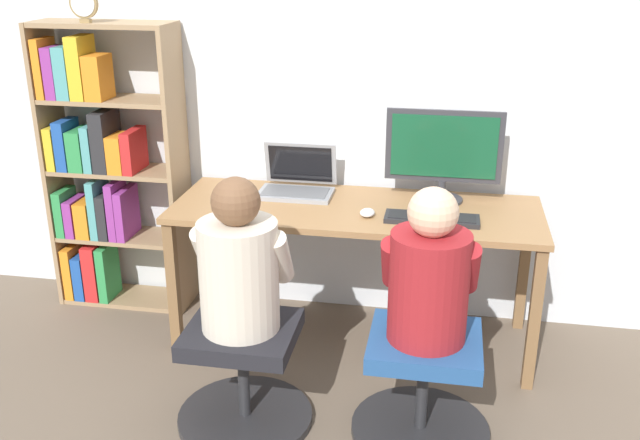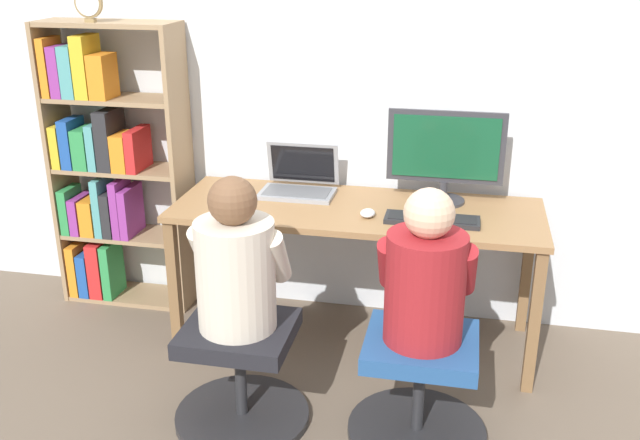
% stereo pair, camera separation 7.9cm
% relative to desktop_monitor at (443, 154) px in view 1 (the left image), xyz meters
% --- Properties ---
extents(ground_plane, '(14.00, 14.00, 0.00)m').
position_rel_desktop_monitor_xyz_m(ground_plane, '(-0.40, -0.48, -0.96)').
color(ground_plane, brown).
extents(wall_back, '(10.00, 0.05, 2.60)m').
position_rel_desktop_monitor_xyz_m(wall_back, '(-0.40, 0.22, 0.34)').
color(wall_back, silver).
rests_on(wall_back, ground_plane).
extents(desk, '(1.76, 0.64, 0.72)m').
position_rel_desktop_monitor_xyz_m(desk, '(-0.40, -0.16, -0.31)').
color(desk, olive).
rests_on(desk, ground_plane).
extents(desktop_monitor, '(0.56, 0.21, 0.45)m').
position_rel_desktop_monitor_xyz_m(desktop_monitor, '(0.00, 0.00, 0.00)').
color(desktop_monitor, '#333338').
rests_on(desktop_monitor, desk).
extents(laptop, '(0.37, 0.27, 0.24)m').
position_rel_desktop_monitor_xyz_m(laptop, '(-0.72, -0.01, -0.19)').
color(laptop, gray).
rests_on(laptop, desk).
extents(keyboard, '(0.43, 0.14, 0.03)m').
position_rel_desktop_monitor_xyz_m(keyboard, '(-0.03, -0.29, -0.22)').
color(keyboard, '#232326').
rests_on(keyboard, desk).
extents(computer_mouse_by_keyboard, '(0.07, 0.09, 0.03)m').
position_rel_desktop_monitor_xyz_m(computer_mouse_by_keyboard, '(-0.33, -0.27, -0.22)').
color(computer_mouse_by_keyboard, silver).
rests_on(computer_mouse_by_keyboard, desk).
extents(office_chair_left, '(0.57, 0.57, 0.46)m').
position_rel_desktop_monitor_xyz_m(office_chair_left, '(-0.02, -0.87, -0.73)').
color(office_chair_left, '#262628').
rests_on(office_chair_left, ground_plane).
extents(office_chair_right, '(0.57, 0.57, 0.46)m').
position_rel_desktop_monitor_xyz_m(office_chair_right, '(-0.76, -0.92, -0.73)').
color(office_chair_right, '#262628').
rests_on(office_chair_right, ground_plane).
extents(person_at_monitor, '(0.38, 0.32, 0.62)m').
position_rel_desktop_monitor_xyz_m(person_at_monitor, '(-0.02, -0.87, -0.24)').
color(person_at_monitor, maroon).
rests_on(person_at_monitor, office_chair_left).
extents(person_at_laptop, '(0.39, 0.32, 0.63)m').
position_rel_desktop_monitor_xyz_m(person_at_laptop, '(-0.76, -0.92, -0.24)').
color(person_at_laptop, beige).
rests_on(person_at_laptop, office_chair_right).
extents(bookshelf, '(0.73, 0.27, 1.54)m').
position_rel_desktop_monitor_xyz_m(bookshelf, '(-1.80, 0.03, -0.21)').
color(bookshelf, '#997A56').
rests_on(bookshelf, ground_plane).
extents(desk_clock, '(0.14, 0.03, 0.16)m').
position_rel_desktop_monitor_xyz_m(desk_clock, '(-1.76, -0.03, 0.67)').
color(desk_clock, olive).
rests_on(desk_clock, bookshelf).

